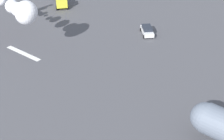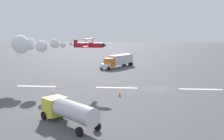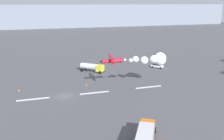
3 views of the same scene
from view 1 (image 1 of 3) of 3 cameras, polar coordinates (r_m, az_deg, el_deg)
name	(u,v)px [view 1 (image 1 of 3)]	position (r m, az deg, el deg)	size (l,w,h in m)	color
runway_stripe_4	(23,53)	(58.16, -15.05, 2.80)	(8.00, 0.90, 0.01)	white
stunt_biplane_red	(19,9)	(53.96, -15.79, 10.03)	(18.89, 6.62, 3.67)	red
airport_staff_sedan	(147,30)	(62.88, 6.08, 6.83)	(4.41, 4.47, 1.52)	white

